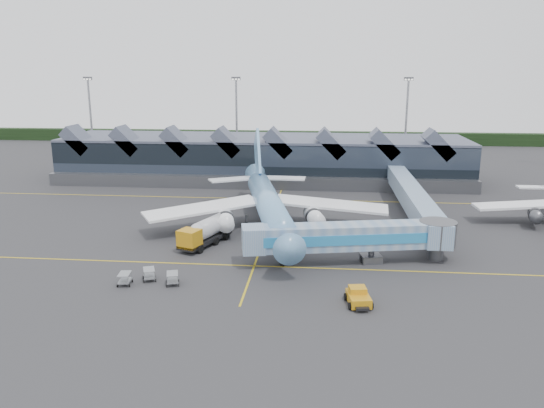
# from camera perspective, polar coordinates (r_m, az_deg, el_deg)

# --- Properties ---
(ground) EXTENTS (260.00, 260.00, 0.00)m
(ground) POSITION_cam_1_polar(r_m,az_deg,el_deg) (75.15, -1.15, -4.51)
(ground) COLOR #2A292C
(ground) RESTS_ON ground
(taxi_stripes) EXTENTS (120.00, 60.00, 0.01)m
(taxi_stripes) POSITION_cam_1_polar(r_m,az_deg,el_deg) (84.62, -0.37, -2.35)
(taxi_stripes) COLOR gold
(taxi_stripes) RESTS_ON ground
(tree_line_far) EXTENTS (260.00, 4.00, 4.00)m
(tree_line_far) POSITION_cam_1_polar(r_m,az_deg,el_deg) (182.24, 2.85, 7.20)
(tree_line_far) COLOR black
(tree_line_far) RESTS_ON ground
(terminal) EXTENTS (90.00, 22.25, 12.52)m
(terminal) POSITION_cam_1_polar(r_m,az_deg,el_deg) (120.35, -0.97, 4.99)
(terminal) COLOR black
(terminal) RESTS_ON ground
(light_masts) EXTENTS (132.40, 42.56, 22.45)m
(light_masts) POSITION_cam_1_polar(r_m,az_deg,el_deg) (134.61, 11.01, 8.98)
(light_masts) COLOR gray
(light_masts) RESTS_ON ground
(main_airliner) EXTENTS (37.96, 44.32, 14.34)m
(main_airliner) POSITION_cam_1_polar(r_m,az_deg,el_deg) (82.45, -0.49, 0.23)
(main_airliner) COLOR #5F9FC0
(main_airliner) RESTS_ON ground
(jet_bridge) EXTENTS (27.51, 9.12, 5.35)m
(jet_bridge) POSITION_cam_1_polar(r_m,az_deg,el_deg) (68.63, 9.67, -3.50)
(jet_bridge) COLOR #6989AF
(jet_bridge) RESTS_ON ground
(fuel_truck) EXTENTS (6.15, 10.69, 3.64)m
(fuel_truck) POSITION_cam_1_polar(r_m,az_deg,el_deg) (75.78, -7.06, -2.84)
(fuel_truck) COLOR black
(fuel_truck) RESTS_ON ground
(pushback_tug) EXTENTS (2.98, 4.22, 1.76)m
(pushback_tug) POSITION_cam_1_polar(r_m,az_deg,el_deg) (57.57, 9.28, -9.88)
(pushback_tug) COLOR #BF8212
(pushback_tug) RESTS_ON ground
(baggage_carts) EXTENTS (7.11, 3.83, 1.39)m
(baggage_carts) POSITION_cam_1_polar(r_m,az_deg,el_deg) (63.80, -13.10, -7.63)
(baggage_carts) COLOR #909498
(baggage_carts) RESTS_ON ground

